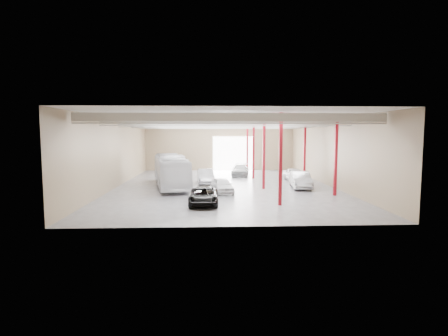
{
  "coord_description": "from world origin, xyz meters",
  "views": [
    {
      "loc": [
        -1.57,
        -36.0,
        5.43
      ],
      "look_at": [
        -0.17,
        -3.15,
        2.2
      ],
      "focal_mm": 28.0,
      "sensor_mm": 36.0,
      "label": 1
    }
  ],
  "objects": [
    {
      "name": "car_right_near",
      "position": [
        7.57,
        -1.69,
        0.83
      ],
      "size": [
        2.24,
        5.16,
        1.65
      ],
      "primitive_type": "imported",
      "rotation": [
        0.0,
        0.0,
        -0.1
      ],
      "color": "#A7A7AB",
      "rests_on": "ground"
    },
    {
      "name": "depot_shell",
      "position": [
        0.13,
        0.48,
        4.98
      ],
      "size": [
        22.12,
        32.12,
        7.06
      ],
      "color": "#4A494F",
      "rests_on": "ground"
    },
    {
      "name": "black_sedan",
      "position": [
        -2.0,
        -9.44,
        0.66
      ],
      "size": [
        2.25,
        4.78,
        1.32
      ],
      "primitive_type": "imported",
      "rotation": [
        0.0,
        0.0,
        -0.01
      ],
      "color": "black",
      "rests_on": "ground"
    },
    {
      "name": "coach_bus",
      "position": [
        -5.52,
        -0.14,
        1.64
      ],
      "size": [
        4.99,
        12.1,
        3.28
      ],
      "primitive_type": "imported",
      "rotation": [
        0.0,
        0.0,
        0.19
      ],
      "color": "silver",
      "rests_on": "ground"
    },
    {
      "name": "car_row_b",
      "position": [
        -2.0,
        2.07,
        0.78
      ],
      "size": [
        2.05,
        4.87,
        1.56
      ],
      "primitive_type": "imported",
      "rotation": [
        0.0,
        0.0,
        0.08
      ],
      "color": "#A3A2A7",
      "rests_on": "ground"
    },
    {
      "name": "car_row_c",
      "position": [
        2.47,
        9.0,
        0.74
      ],
      "size": [
        2.8,
        5.37,
        1.49
      ],
      "primitive_type": "imported",
      "rotation": [
        0.0,
        0.0,
        -0.15
      ],
      "color": "slate",
      "rests_on": "ground"
    },
    {
      "name": "car_right_far",
      "position": [
        8.3,
        3.51,
        0.75
      ],
      "size": [
        2.3,
        4.6,
        1.5
      ],
      "primitive_type": "imported",
      "rotation": [
        0.0,
        0.0,
        0.12
      ],
      "color": "silver",
      "rests_on": "ground"
    },
    {
      "name": "car_row_a",
      "position": [
        -0.38,
        -4.24,
        0.7
      ],
      "size": [
        2.32,
        4.33,
        1.4
      ],
      "primitive_type": "imported",
      "rotation": [
        0.0,
        0.0,
        0.17
      ],
      "color": "silver",
      "rests_on": "ground"
    }
  ]
}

